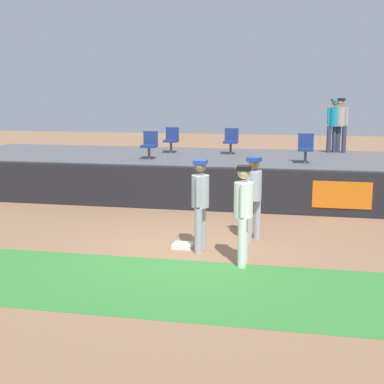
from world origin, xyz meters
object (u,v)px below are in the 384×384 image
(first_base, at_px, (183,245))
(spectator_capped, at_px, (334,122))
(player_fielder_home, at_px, (244,208))
(seat_front_right, at_px, (306,147))
(player_coach_visitor, at_px, (200,199))
(player_runner_visitor, at_px, (253,193))
(seat_back_center, at_px, (231,140))
(seat_front_left, at_px, (150,144))
(spectator_hooded, at_px, (340,121))
(seat_back_left, at_px, (171,139))

(first_base, xyz_separation_m, spectator_capped, (3.43, 8.03, 2.19))
(player_fielder_home, distance_m, seat_front_right, 6.06)
(seat_front_right, height_order, spectator_capped, spectator_capped)
(player_coach_visitor, height_order, spectator_capped, spectator_capped)
(seat_front_right, bearing_deg, player_fielder_home, -100.89)
(player_runner_visitor, bearing_deg, first_base, -29.73)
(player_coach_visitor, xyz_separation_m, spectator_capped, (3.02, 8.19, 1.14))
(first_base, bearing_deg, seat_back_center, 89.02)
(first_base, bearing_deg, seat_front_left, 112.89)
(player_coach_visitor, relative_size, seat_front_left, 2.24)
(player_runner_visitor, bearing_deg, spectator_capped, -167.03)
(player_runner_visitor, distance_m, seat_front_right, 4.38)
(seat_back_center, distance_m, spectator_hooded, 3.73)
(player_fielder_home, distance_m, seat_back_left, 8.40)
(player_coach_visitor, xyz_separation_m, seat_front_right, (2.09, 5.21, 0.58))
(player_fielder_home, height_order, spectator_hooded, spectator_hooded)
(player_fielder_home, distance_m, seat_front_left, 6.90)
(spectator_hooded, bearing_deg, first_base, 81.59)
(spectator_hooded, bearing_deg, player_fielder_home, 91.63)
(seat_back_left, xyz_separation_m, spectator_capped, (5.32, 1.18, 0.56))
(seat_front_right, bearing_deg, spectator_capped, 72.62)
(player_runner_visitor, relative_size, seat_front_right, 2.18)
(first_base, height_order, spectator_capped, spectator_capped)
(first_base, relative_size, player_fielder_home, 0.21)
(seat_front_right, xyz_separation_m, spectator_hooded, (1.11, 2.97, 0.57))
(seat_front_right, distance_m, seat_front_left, 4.63)
(seat_front_right, height_order, seat_back_center, same)
(player_runner_visitor, distance_m, spectator_hooded, 7.59)
(seat_front_left, distance_m, spectator_hooded, 6.49)
(seat_back_left, height_order, spectator_capped, spectator_capped)
(seat_front_left, bearing_deg, spectator_capped, 28.17)
(spectator_hooded, bearing_deg, seat_back_left, 27.86)
(player_coach_visitor, distance_m, spectator_capped, 8.81)
(player_runner_visitor, height_order, seat_back_left, seat_back_left)
(seat_front_left, bearing_deg, spectator_hooded, 27.33)
(seat_back_center, bearing_deg, player_coach_visitor, -87.64)
(player_fielder_home, xyz_separation_m, seat_front_left, (-3.49, 5.92, 0.57))
(player_fielder_home, bearing_deg, spectator_hooded, 164.40)
(first_base, bearing_deg, seat_front_right, 63.66)
(first_base, bearing_deg, player_coach_visitor, -22.21)
(seat_front_left, xyz_separation_m, spectator_capped, (5.56, 2.98, 0.56))
(player_runner_visitor, height_order, seat_front_right, seat_front_right)
(spectator_capped, bearing_deg, seat_back_center, 3.37)
(player_fielder_home, bearing_deg, first_base, -124.11)
(player_fielder_home, height_order, spectator_capped, spectator_capped)
(player_runner_visitor, relative_size, seat_front_left, 2.18)
(seat_back_left, bearing_deg, player_runner_visitor, -61.35)
(seat_front_right, height_order, seat_front_left, same)
(player_coach_visitor, height_order, seat_back_center, seat_back_center)
(seat_front_left, bearing_deg, seat_front_right, -0.00)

